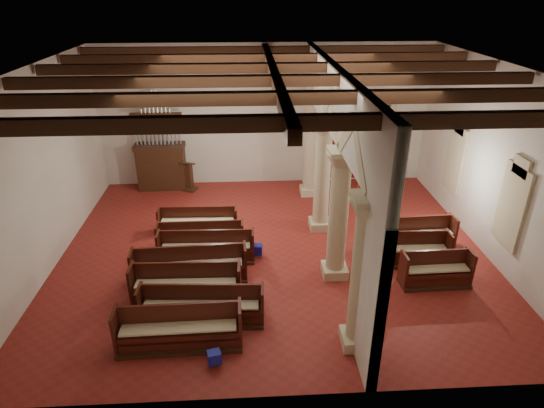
{
  "coord_description": "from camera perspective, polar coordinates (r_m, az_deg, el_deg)",
  "views": [
    {
      "loc": [
        -0.79,
        -13.05,
        8.1
      ],
      "look_at": [
        -0.01,
        0.5,
        1.5
      ],
      "focal_mm": 30.0,
      "sensor_mm": 36.0,
      "label": 1
    }
  ],
  "objects": [
    {
      "name": "tube_heater_a",
      "position": [
        11.99,
        -12.52,
        -16.33
      ],
      "size": [
        1.07,
        0.38,
        0.11
      ],
      "primitive_type": "cylinder",
      "rotation": [
        0.0,
        1.57,
        0.26
      ],
      "color": "white",
      "rests_on": "floor"
    },
    {
      "name": "arcade",
      "position": [
        14.05,
        7.58,
        6.87
      ],
      "size": [
        0.9,
        11.9,
        6.0
      ],
      "color": "beige",
      "rests_on": "floor"
    },
    {
      "name": "lectern",
      "position": [
        19.86,
        -10.32,
        3.23
      ],
      "size": [
        0.69,
        0.73,
        1.39
      ],
      "rotation": [
        0.0,
        0.0,
        -0.42
      ],
      "color": "#392612",
      "rests_on": "floor"
    },
    {
      "name": "pipe_organ",
      "position": [
        20.08,
        -13.79,
        5.59
      ],
      "size": [
        2.1,
        0.85,
        4.4
      ],
      "color": "#3A2112",
      "rests_on": "floor"
    },
    {
      "name": "window_right_b",
      "position": [
        18.35,
        22.08,
        5.24
      ],
      "size": [
        0.03,
        1.0,
        2.2
      ],
      "primitive_type": "cube",
      "color": "#2C6449",
      "rests_on": "wall_right"
    },
    {
      "name": "tube_heater_b",
      "position": [
        12.98,
        -13.28,
        -12.62
      ],
      "size": [
        0.84,
        0.43,
        0.09
      ],
      "primitive_type": "cylinder",
      "rotation": [
        0.0,
        1.57,
        0.4
      ],
      "color": "white",
      "rests_on": "floor"
    },
    {
      "name": "hymnal_box_c",
      "position": [
        14.93,
        -1.88,
        -5.72
      ],
      "size": [
        0.36,
        0.31,
        0.33
      ],
      "primitive_type": "cube",
      "rotation": [
        0.0,
        0.0,
        -0.12
      ],
      "color": "navy",
      "rests_on": "floor"
    },
    {
      "name": "wall_right",
      "position": [
        16.03,
        26.12,
        4.67
      ],
      "size": [
        0.02,
        12.0,
        6.0
      ],
      "primitive_type": "cube",
      "color": "silver",
      "rests_on": "floor"
    },
    {
      "name": "nave_pew_0",
      "position": [
        11.78,
        -11.5,
        -15.67
      ],
      "size": [
        3.07,
        0.83,
        1.15
      ],
      "rotation": [
        0.0,
        0.0,
        0.02
      ],
      "color": "#3A2112",
      "rests_on": "floor"
    },
    {
      "name": "floor",
      "position": [
        15.38,
        0.16,
        -5.85
      ],
      "size": [
        14.0,
        14.0,
        0.0
      ],
      "primitive_type": "plane",
      "color": "maroon",
      "rests_on": "ground"
    },
    {
      "name": "hymnal_box_b",
      "position": [
        12.69,
        -5.57,
        -12.29
      ],
      "size": [
        0.38,
        0.32,
        0.35
      ],
      "primitive_type": "cube",
      "rotation": [
        0.0,
        0.0,
        -0.11
      ],
      "color": "navy",
      "rests_on": "floor"
    },
    {
      "name": "nave_pew_1",
      "position": [
        12.42,
        -8.78,
        -13.07
      ],
      "size": [
        3.3,
        0.89,
        1.06
      ],
      "rotation": [
        0.0,
        0.0,
        -0.06
      ],
      "color": "#3A2112",
      "rests_on": "floor"
    },
    {
      "name": "window_back",
      "position": [
        20.74,
        13.24,
        8.72
      ],
      "size": [
        1.0,
        0.03,
        2.2
      ],
      "primitive_type": "cube",
      "color": "#2C6449",
      "rests_on": "wall_back"
    },
    {
      "name": "dossal_curtain",
      "position": [
        20.64,
        8.97,
        5.98
      ],
      "size": [
        1.8,
        0.07,
        2.17
      ],
      "color": "maroon",
      "rests_on": "floor"
    },
    {
      "name": "hymnal_box_a",
      "position": [
        11.26,
        -7.26,
        -18.52
      ],
      "size": [
        0.36,
        0.32,
        0.31
      ],
      "primitive_type": "cube",
      "rotation": [
        0.0,
        0.0,
        0.25
      ],
      "color": "navy",
      "rests_on": "floor"
    },
    {
      "name": "nave_pew_2",
      "position": [
        13.18,
        -10.64,
        -10.45
      ],
      "size": [
        3.06,
        0.83,
        1.15
      ],
      "rotation": [
        0.0,
        0.0,
        -0.02
      ],
      "color": "#3A2112",
      "rests_on": "floor"
    },
    {
      "name": "processional_banner",
      "position": [
        18.9,
        10.82,
        2.82
      ],
      "size": [
        0.59,
        0.75,
        2.58
      ],
      "rotation": [
        0.0,
        0.0,
        0.02
      ],
      "color": "#3A2112",
      "rests_on": "floor"
    },
    {
      "name": "nave_pew_3",
      "position": [
        13.95,
        -10.23,
        -8.2
      ],
      "size": [
        3.42,
        0.91,
        1.12
      ],
      "rotation": [
        0.0,
        0.0,
        0.05
      ],
      "color": "#3A2112",
      "rests_on": "floor"
    },
    {
      "name": "nave_pew_5",
      "position": [
        15.41,
        -8.91,
        -4.66
      ],
      "size": [
        2.87,
        0.71,
        1.02
      ],
      "rotation": [
        0.0,
        0.0,
        0.01
      ],
      "color": "#3A2112",
      "rests_on": "floor"
    },
    {
      "name": "wall_back",
      "position": [
        19.73,
        -0.88,
        10.95
      ],
      "size": [
        14.0,
        0.02,
        6.0
      ],
      "primitive_type": "cube",
      "color": "silver",
      "rests_on": "floor"
    },
    {
      "name": "wall_front",
      "position": [
        8.73,
        2.56,
        -9.83
      ],
      "size": [
        14.0,
        0.02,
        6.0
      ],
      "primitive_type": "cube",
      "color": "silver",
      "rests_on": "floor"
    },
    {
      "name": "aisle_pew_0",
      "position": [
        14.43,
        19.8,
        -8.25
      ],
      "size": [
        2.07,
        0.77,
        1.08
      ],
      "rotation": [
        0.0,
        0.0,
        0.02
      ],
      "color": "#3A2112",
      "rests_on": "floor"
    },
    {
      "name": "aisle_pew_1",
      "position": [
        15.24,
        17.46,
        -5.92
      ],
      "size": [
        2.15,
        0.77,
        1.08
      ],
      "rotation": [
        0.0,
        0.0,
        -0.02
      ],
      "color": "#3A2112",
      "rests_on": "floor"
    },
    {
      "name": "window_right_a",
      "position": [
        15.11,
        28.01,
        -0.27
      ],
      "size": [
        0.03,
        1.0,
        2.2
      ],
      "primitive_type": "cube",
      "color": "#2C6449",
      "rests_on": "wall_right"
    },
    {
      "name": "aisle_pew_2",
      "position": [
        16.09,
        18.1,
        -4.15
      ],
      "size": [
        2.28,
        0.88,
        1.14
      ],
      "rotation": [
        0.0,
        0.0,
        0.05
      ],
      "color": "#3A2112",
      "rests_on": "floor"
    },
    {
      "name": "wall_left",
      "position": [
        15.32,
        -27.01,
        3.57
      ],
      "size": [
        0.02,
        12.0,
        6.0
      ],
      "primitive_type": "cube",
      "color": "silver",
      "rests_on": "floor"
    },
    {
      "name": "ceiling_beams",
      "position": [
        13.27,
        0.19,
        16.04
      ],
      "size": [
        13.8,
        11.8,
        0.3
      ],
      "primitive_type": null,
      "color": "#3A2112",
      "rests_on": "wall_back"
    },
    {
      "name": "nave_pew_4",
      "position": [
        14.84,
        -8.2,
        -5.89
      ],
      "size": [
        3.09,
        0.75,
        1.03
      ],
      "rotation": [
        0.0,
        0.0,
        -0.02
      ],
      "color": "#3A2112",
      "rests_on": "floor"
    },
    {
      "name": "ceiling",
      "position": [
        13.24,
        0.19,
        16.81
      ],
      "size": [
        14.0,
        14.0,
        0.0
      ],
      "primitive_type": "plane",
      "rotation": [
        3.14,
        0.0,
        0.0
      ],
      "color": "#301E10",
      "rests_on": "wall_back"
    },
    {
      "name": "nave_pew_6",
      "position": [
        16.51,
        -9.25,
        -2.57
      ],
      "size": [
        2.82,
        0.71,
        0.96
      ],
      "rotation": [
        0.0,
        0.0,
        -0.02
      ],
      "color": "#3A2112",
      "rests_on": "floor"
    }
  ]
}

